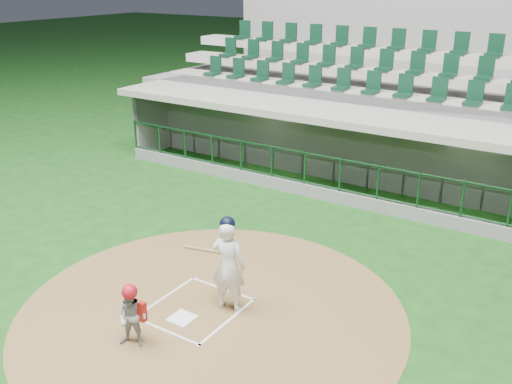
# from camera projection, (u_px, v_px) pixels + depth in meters

# --- Properties ---
(ground) EXTENTS (120.00, 120.00, 0.00)m
(ground) POSITION_uv_depth(u_px,v_px,m) (206.00, 302.00, 10.91)
(ground) COLOR #124212
(ground) RESTS_ON ground
(dirt_circle) EXTENTS (7.20, 7.20, 0.01)m
(dirt_circle) POSITION_uv_depth(u_px,v_px,m) (212.00, 311.00, 10.60)
(dirt_circle) COLOR brown
(dirt_circle) RESTS_ON ground
(home_plate) EXTENTS (0.43, 0.43, 0.02)m
(home_plate) POSITION_uv_depth(u_px,v_px,m) (182.00, 318.00, 10.36)
(home_plate) COLOR white
(home_plate) RESTS_ON dirt_circle
(batter_box_chalk) EXTENTS (1.55, 1.80, 0.01)m
(batter_box_chalk) POSITION_uv_depth(u_px,v_px,m) (196.00, 308.00, 10.67)
(batter_box_chalk) COLOR white
(batter_box_chalk) RESTS_ON ground
(dugout_structure) EXTENTS (16.40, 3.70, 3.00)m
(dugout_structure) POSITION_uv_depth(u_px,v_px,m) (369.00, 152.00, 16.70)
(dugout_structure) COLOR slate
(dugout_structure) RESTS_ON ground
(seating_deck) EXTENTS (17.00, 6.72, 5.15)m
(seating_deck) POSITION_uv_depth(u_px,v_px,m) (404.00, 116.00, 18.94)
(seating_deck) COLOR slate
(seating_deck) RESTS_ON ground
(batter) EXTENTS (0.90, 0.92, 1.86)m
(batter) POSITION_uv_depth(u_px,v_px,m) (228.00, 264.00, 10.36)
(batter) COLOR white
(batter) RESTS_ON dirt_circle
(catcher) EXTENTS (0.63, 0.56, 1.16)m
(catcher) POSITION_uv_depth(u_px,v_px,m) (132.00, 315.00, 9.44)
(catcher) COLOR #96969B
(catcher) RESTS_ON dirt_circle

